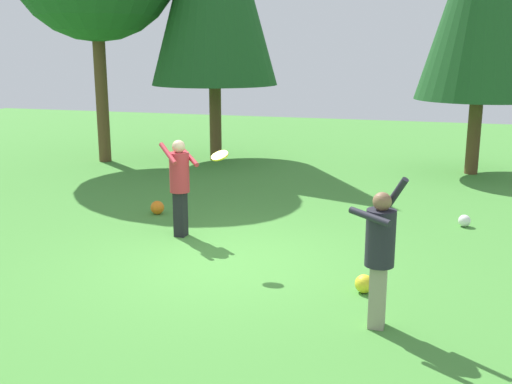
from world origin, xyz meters
The scene contains 7 objects.
ground_plane centered at (0.00, 0.00, 0.00)m, with size 40.00×40.00×0.00m, color #478C38.
person_thrower centered at (2.42, -1.62, 0.97)m, with size 0.66×0.66×1.79m.
person_catcher centered at (-1.21, 1.01, 1.00)m, with size 0.74×0.73×1.69m.
frisbee centered at (-0.14, 0.10, 1.63)m, with size 0.35×0.35×0.14m.
ball_orange centered at (-2.23, 2.19, 0.14)m, with size 0.27×0.27×0.27m, color orange.
ball_yellow centered at (2.16, -0.64, 0.13)m, with size 0.25×0.25×0.25m, color yellow.
ball_white centered at (3.55, 3.03, 0.11)m, with size 0.22×0.22×0.22m, color white.
Camera 1 is at (2.96, -8.35, 3.18)m, focal length 42.62 mm.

